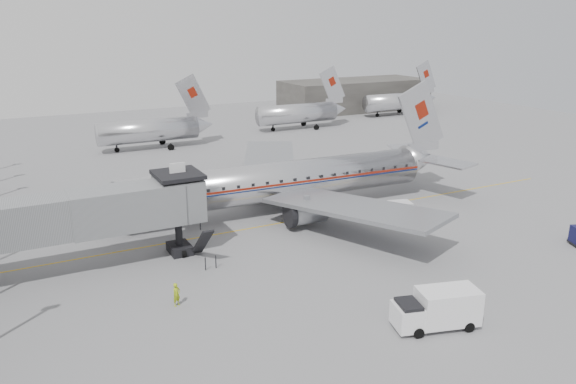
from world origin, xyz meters
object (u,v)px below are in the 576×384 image
Objects in this scene: baggage_cart_white at (400,210)px; ramp_worker at (177,295)px; service_van at (437,308)px; airliner at (285,181)px.

baggage_cart_white reaches higher than ramp_worker.
service_van reaches higher than ramp_worker.
ramp_worker is (-12.79, 9.62, -0.47)m from service_van.
service_van is at bearing -64.36° from ramp_worker.
ramp_worker is (-14.66, -13.59, -2.17)m from airliner.
service_van is at bearing -106.21° from baggage_cart_white.
baggage_cart_white is 1.56× the size of ramp_worker.
baggage_cart_white is at bearing 73.49° from service_van.
service_van is 16.01m from ramp_worker.
ramp_worker is at bearing -148.18° from baggage_cart_white.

